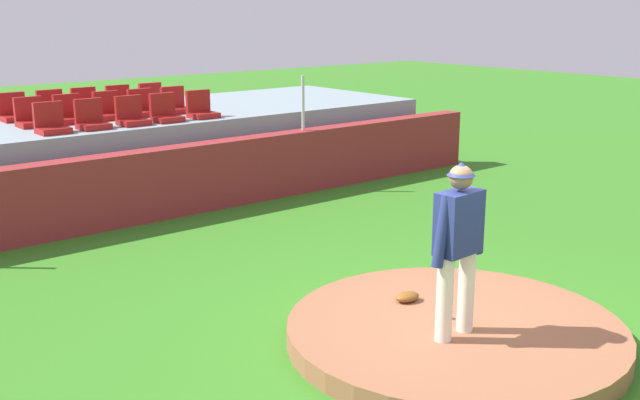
{
  "coord_description": "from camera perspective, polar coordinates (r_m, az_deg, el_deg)",
  "views": [
    {
      "loc": [
        -5.91,
        -4.95,
        3.48
      ],
      "look_at": [
        0.0,
        2.25,
        1.12
      ],
      "focal_mm": 43.37,
      "sensor_mm": 36.0,
      "label": 1
    }
  ],
  "objects": [
    {
      "name": "ground_plane",
      "position": [
        8.46,
        9.89,
        -10.3
      ],
      "size": [
        60.0,
        60.0,
        0.0
      ],
      "primitive_type": "plane",
      "color": "#34791F"
    },
    {
      "name": "pitchers_mound",
      "position": [
        8.41,
        9.92,
        -9.62
      ],
      "size": [
        3.57,
        3.57,
        0.22
      ],
      "primitive_type": "cylinder",
      "color": "#955C3E",
      "rests_on": "ground_plane"
    },
    {
      "name": "pitcher",
      "position": [
        7.72,
        10.16,
        -2.71
      ],
      "size": [
        0.78,
        0.29,
        1.8
      ],
      "rotation": [
        0.0,
        0.0,
        0.06
      ],
      "color": "white",
      "rests_on": "pitchers_mound"
    },
    {
      "name": "baseball",
      "position": [
        8.45,
        9.43,
        -8.4
      ],
      "size": [
        0.07,
        0.07,
        0.07
      ],
      "primitive_type": "sphere",
      "color": "white",
      "rests_on": "pitchers_mound"
    },
    {
      "name": "fielding_glove",
      "position": [
        8.85,
        6.46,
        -7.11
      ],
      "size": [
        0.33,
        0.24,
        0.11
      ],
      "primitive_type": "ellipsoid",
      "rotation": [
        0.0,
        0.0,
        3.0
      ],
      "color": "brown",
      "rests_on": "pitchers_mound"
    },
    {
      "name": "brick_barrier",
      "position": [
        13.15,
        -11.65,
        1.21
      ],
      "size": [
        14.59,
        0.4,
        1.17
      ],
      "primitive_type": "cube",
      "color": "maroon",
      "rests_on": "ground_plane"
    },
    {
      "name": "fence_post_right",
      "position": [
        14.58,
        -1.26,
        7.16
      ],
      "size": [
        0.06,
        0.06,
        1.03
      ],
      "primitive_type": "cylinder",
      "color": "silver",
      "rests_on": "brick_barrier"
    },
    {
      "name": "bleacher_platform",
      "position": [
        15.25,
        -15.93,
        3.27
      ],
      "size": [
        13.17,
        3.84,
        1.45
      ],
      "primitive_type": "cube",
      "color": "#83969F",
      "rests_on": "ground_plane"
    },
    {
      "name": "stadium_chair_0",
      "position": [
        13.34,
        -19.23,
        5.35
      ],
      "size": [
        0.48,
        0.44,
        0.5
      ],
      "rotation": [
        0.0,
        0.0,
        3.14
      ],
      "color": "maroon",
      "rests_on": "bleacher_platform"
    },
    {
      "name": "stadium_chair_1",
      "position": [
        13.6,
        -16.5,
        5.71
      ],
      "size": [
        0.48,
        0.44,
        0.5
      ],
      "rotation": [
        0.0,
        0.0,
        3.14
      ],
      "color": "maroon",
      "rests_on": "bleacher_platform"
    },
    {
      "name": "stadium_chair_2",
      "position": [
        13.88,
        -13.74,
        6.05
      ],
      "size": [
        0.48,
        0.44,
        0.5
      ],
      "rotation": [
        0.0,
        0.0,
        3.14
      ],
      "color": "maroon",
      "rests_on": "bleacher_platform"
    },
    {
      "name": "stadium_chair_3",
      "position": [
        14.15,
        -11.34,
        6.33
      ],
      "size": [
        0.48,
        0.44,
        0.5
      ],
      "rotation": [
        0.0,
        0.0,
        3.14
      ],
      "color": "maroon",
      "rests_on": "bleacher_platform"
    },
    {
      "name": "stadium_chair_4",
      "position": [
        14.53,
        -8.76,
        6.64
      ],
      "size": [
        0.48,
        0.44,
        0.5
      ],
      "rotation": [
        0.0,
        0.0,
        3.14
      ],
      "color": "maroon",
      "rests_on": "bleacher_platform"
    },
    {
      "name": "stadium_chair_5",
      "position": [
        14.19,
        -20.54,
        5.73
      ],
      "size": [
        0.48,
        0.44,
        0.5
      ],
      "rotation": [
        0.0,
        0.0,
        3.14
      ],
      "color": "maroon",
      "rests_on": "bleacher_platform"
    },
    {
      "name": "stadium_chair_6",
      "position": [
        14.41,
        -18.0,
        6.05
      ],
      "size": [
        0.48,
        0.44,
        0.5
      ],
      "rotation": [
        0.0,
        0.0,
        3.14
      ],
      "color": "maroon",
      "rests_on": "bleacher_platform"
    },
    {
      "name": "stadium_chair_7",
      "position": [
        14.7,
        -15.34,
        6.39
      ],
      "size": [
        0.48,
        0.44,
        0.5
      ],
      "rotation": [
        0.0,
        0.0,
        3.14
      ],
      "color": "maroon",
      "rests_on": "bleacher_platform"
    },
    {
      "name": "stadium_chair_8",
      "position": [
        14.97,
        -12.95,
        6.67
      ],
      "size": [
        0.48,
        0.44,
        0.5
      ],
      "rotation": [
        0.0,
        0.0,
        3.14
      ],
      "color": "maroon",
      "rests_on": "bleacher_platform"
    },
    {
      "name": "stadium_chair_9",
      "position": [
        15.27,
        -10.63,
        6.92
      ],
      "size": [
        0.48,
        0.44,
        0.5
      ],
      "rotation": [
        0.0,
        0.0,
        3.14
      ],
      "color": "maroon",
      "rests_on": "bleacher_platform"
    },
    {
      "name": "stadium_chair_10",
      "position": [
        15.02,
        -21.64,
        6.05
      ],
      "size": [
        0.48,
        0.44,
        0.5
      ],
      "rotation": [
        0.0,
        0.0,
        3.14
      ],
      "color": "maroon",
      "rests_on": "bleacher_platform"
    },
    {
      "name": "stadium_chair_11",
      "position": [
        15.26,
        -19.15,
        6.38
      ],
      "size": [
        0.48,
        0.44,
        0.5
      ],
      "rotation": [
        0.0,
        0.0,
        3.14
      ],
      "color": "maroon",
      "rests_on": "bleacher_platform"
    },
    {
      "name": "stadium_chair_12",
      "position": [
        15.49,
        -16.87,
        6.66
      ],
      "size": [
        0.48,
        0.44,
        0.5
      ],
      "rotation": [
        0.0,
        0.0,
        3.14
      ],
      "color": "maroon",
      "rests_on": "bleacher_platform"
    },
    {
      "name": "stadium_chair_13",
      "position": [
        15.76,
        -14.52,
        6.94
      ],
      "size": [
        0.48,
        0.44,
        0.5
      ],
      "rotation": [
        0.0,
        0.0,
        3.14
      ],
      "color": "maroon",
      "rests_on": "bleacher_platform"
    },
    {
      "name": "stadium_chair_14",
      "position": [
        16.06,
        -12.23,
        7.2
      ],
      "size": [
        0.48,
        0.44,
        0.5
      ],
      "rotation": [
        0.0,
        0.0,
        3.14
      ],
      "color": "maroon",
      "rests_on": "bleacher_platform"
    }
  ]
}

